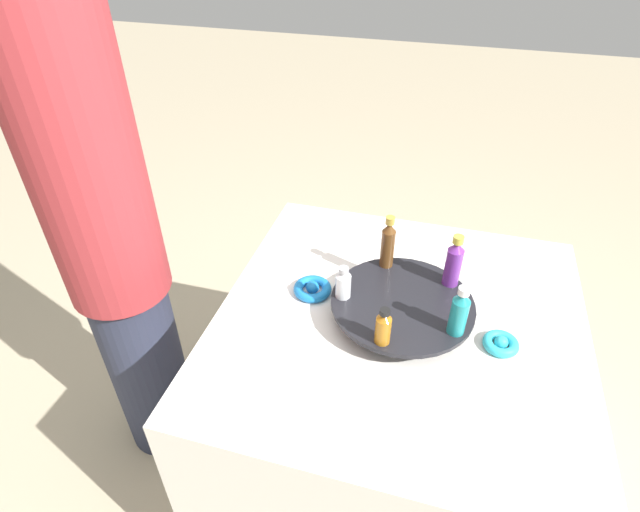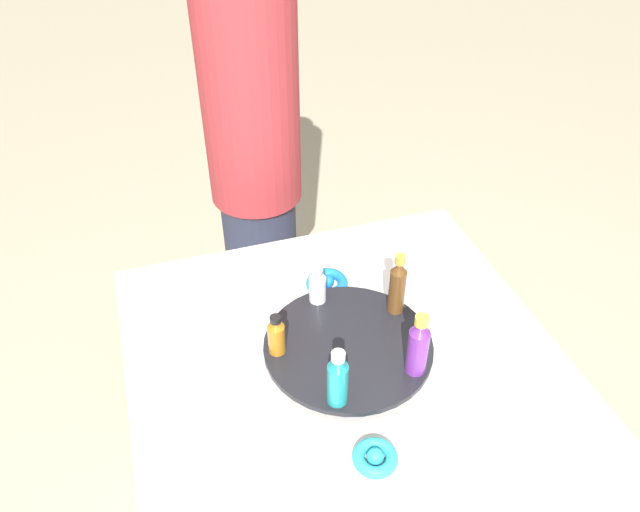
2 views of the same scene
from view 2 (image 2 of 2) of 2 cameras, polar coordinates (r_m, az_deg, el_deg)
party_table at (r=1.69m, az=2.13°, el=-18.59°), size 0.93×0.93×0.79m
display_stand at (r=1.34m, az=2.58°, el=-8.47°), size 0.36×0.36×0.06m
bottle_brown at (r=1.36m, az=7.09°, el=-2.70°), size 0.04×0.04×0.15m
bottle_clear at (r=1.40m, az=-0.23°, el=-2.77°), size 0.04×0.04×0.09m
bottle_amber at (r=1.29m, az=-4.01°, el=-7.26°), size 0.04×0.04×0.10m
bottle_teal at (r=1.19m, az=1.62°, el=-11.20°), size 0.04×0.04×0.13m
bottle_purple at (r=1.25m, az=8.96°, el=-8.15°), size 0.04×0.04×0.15m
ribbon_bow_blue at (r=1.54m, az=0.64°, el=-2.47°), size 0.10×0.10×0.04m
ribbon_bow_teal at (r=1.22m, az=5.06°, el=-17.88°), size 0.09×0.09×0.03m
person_figure at (r=1.96m, az=-6.05°, el=9.26°), size 0.29×0.29×1.70m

